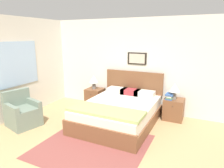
{
  "coord_description": "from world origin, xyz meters",
  "views": [
    {
      "loc": [
        1.74,
        -2.37,
        2.12
      ],
      "look_at": [
        -0.18,
        1.64,
        1.04
      ],
      "focal_mm": 32.0,
      "sensor_mm": 36.0,
      "label": 1
    }
  ],
  "objects_px": {
    "armchair": "(22,113)",
    "table_lamp_by_door": "(175,88)",
    "table_lamp_near_window": "(94,80)",
    "bed": "(119,112)",
    "nightstand_near_window": "(95,97)",
    "nightstand_by_door": "(174,109)"
  },
  "relations": [
    {
      "from": "armchair",
      "to": "table_lamp_by_door",
      "type": "xyz_separation_m",
      "value": [
        3.21,
        1.93,
        0.53
      ]
    },
    {
      "from": "nightstand_near_window",
      "to": "table_lamp_by_door",
      "type": "height_order",
      "value": "table_lamp_by_door"
    },
    {
      "from": "nightstand_near_window",
      "to": "table_lamp_near_window",
      "type": "relative_size",
      "value": 1.32
    },
    {
      "from": "armchair",
      "to": "table_lamp_by_door",
      "type": "relative_size",
      "value": 2.05
    },
    {
      "from": "bed",
      "to": "armchair",
      "type": "distance_m",
      "value": 2.33
    },
    {
      "from": "nightstand_near_window",
      "to": "table_lamp_by_door",
      "type": "relative_size",
      "value": 1.32
    },
    {
      "from": "bed",
      "to": "armchair",
      "type": "xyz_separation_m",
      "value": [
        -2.04,
        -1.12,
        0.0
      ]
    },
    {
      "from": "table_lamp_near_window",
      "to": "table_lamp_by_door",
      "type": "relative_size",
      "value": 1.0
    },
    {
      "from": "armchair",
      "to": "table_lamp_by_door",
      "type": "height_order",
      "value": "table_lamp_by_door"
    },
    {
      "from": "bed",
      "to": "table_lamp_by_door",
      "type": "distance_m",
      "value": 1.51
    },
    {
      "from": "nightstand_near_window",
      "to": "table_lamp_by_door",
      "type": "distance_m",
      "value": 2.41
    },
    {
      "from": "nightstand_by_door",
      "to": "nightstand_near_window",
      "type": "bearing_deg",
      "value": 180.0
    },
    {
      "from": "bed",
      "to": "nightstand_by_door",
      "type": "relative_size",
      "value": 3.99
    },
    {
      "from": "armchair",
      "to": "table_lamp_near_window",
      "type": "bearing_deg",
      "value": 170.48
    },
    {
      "from": "bed",
      "to": "table_lamp_near_window",
      "type": "height_order",
      "value": "bed"
    },
    {
      "from": "nightstand_by_door",
      "to": "armchair",
      "type": "bearing_deg",
      "value": -148.8
    },
    {
      "from": "nightstand_by_door",
      "to": "bed",
      "type": "bearing_deg",
      "value": -144.81
    },
    {
      "from": "bed",
      "to": "table_lamp_by_door",
      "type": "height_order",
      "value": "bed"
    },
    {
      "from": "nightstand_near_window",
      "to": "table_lamp_near_window",
      "type": "bearing_deg",
      "value": -118.21
    },
    {
      "from": "armchair",
      "to": "nightstand_by_door",
      "type": "height_order",
      "value": "armchair"
    },
    {
      "from": "nightstand_by_door",
      "to": "table_lamp_by_door",
      "type": "height_order",
      "value": "table_lamp_by_door"
    },
    {
      "from": "bed",
      "to": "table_lamp_near_window",
      "type": "distance_m",
      "value": 1.53
    }
  ]
}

